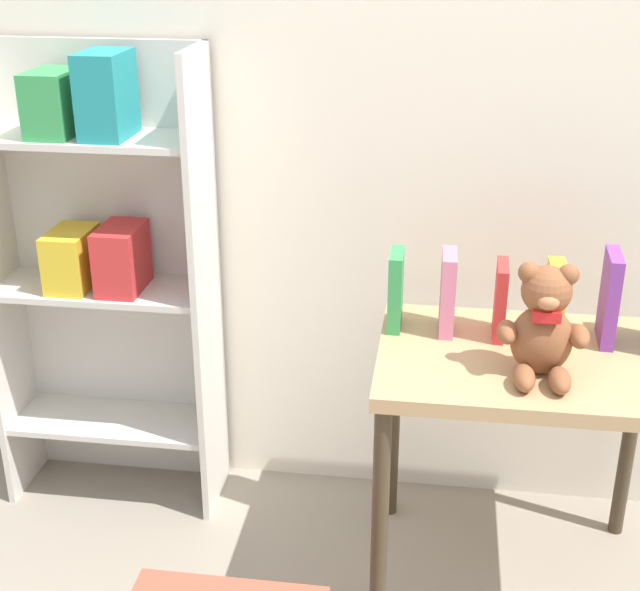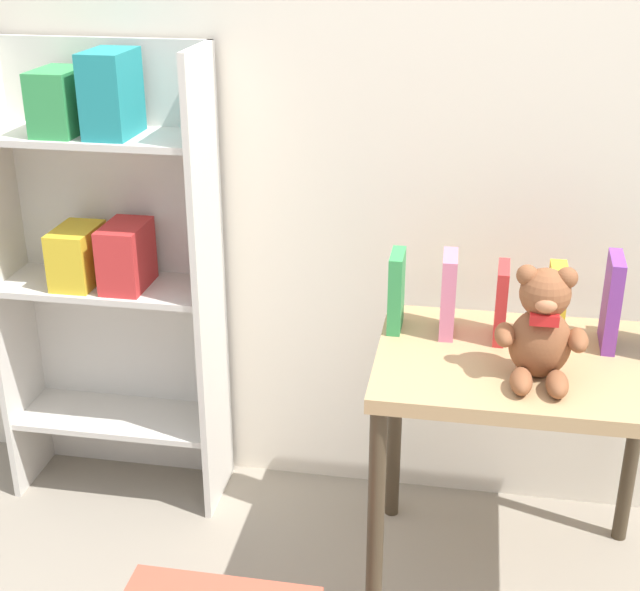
{
  "view_description": "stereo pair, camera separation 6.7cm",
  "coord_description": "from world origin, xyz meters",
  "px_view_note": "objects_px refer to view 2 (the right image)",
  "views": [
    {
      "loc": [
        0.04,
        -1.03,
        1.62
      ],
      "look_at": [
        -0.24,
        0.96,
        0.76
      ],
      "focal_mm": 50.0,
      "sensor_mm": 36.0,
      "label": 1
    },
    {
      "loc": [
        0.11,
        -1.01,
        1.62
      ],
      "look_at": [
        -0.24,
        0.96,
        0.76
      ],
      "focal_mm": 50.0,
      "sensor_mm": 36.0,
      "label": 2
    }
  ],
  "objects_px": {
    "book_standing_yellow": "(556,305)",
    "book_standing_purple": "(612,302)",
    "book_standing_green": "(396,291)",
    "book_standing_pink": "(448,294)",
    "display_table": "(523,393)",
    "book_standing_red": "(501,303)",
    "teddy_bear": "(542,329)",
    "bookshelf_side": "(109,251)"
  },
  "relations": [
    {
      "from": "book_standing_yellow",
      "to": "book_standing_purple",
      "type": "xyz_separation_m",
      "value": [
        0.13,
        0.01,
        0.01
      ]
    },
    {
      "from": "book_standing_green",
      "to": "book_standing_pink",
      "type": "xyz_separation_m",
      "value": [
        0.13,
        -0.01,
        0.0
      ]
    },
    {
      "from": "book_standing_green",
      "to": "book_standing_yellow",
      "type": "height_order",
      "value": "book_standing_green"
    },
    {
      "from": "display_table",
      "to": "book_standing_purple",
      "type": "relative_size",
      "value": 3.09
    },
    {
      "from": "book_standing_green",
      "to": "book_standing_red",
      "type": "bearing_deg",
      "value": -3.19
    },
    {
      "from": "display_table",
      "to": "book_standing_yellow",
      "type": "relative_size",
      "value": 3.56
    },
    {
      "from": "display_table",
      "to": "teddy_bear",
      "type": "height_order",
      "value": "teddy_bear"
    },
    {
      "from": "book_standing_yellow",
      "to": "book_standing_purple",
      "type": "relative_size",
      "value": 0.87
    },
    {
      "from": "bookshelf_side",
      "to": "book_standing_purple",
      "type": "xyz_separation_m",
      "value": [
        1.33,
        -0.16,
        0.01
      ]
    },
    {
      "from": "book_standing_red",
      "to": "book_standing_yellow",
      "type": "xyz_separation_m",
      "value": [
        0.13,
        -0.0,
        0.0
      ]
    },
    {
      "from": "book_standing_green",
      "to": "book_standing_pink",
      "type": "relative_size",
      "value": 0.97
    },
    {
      "from": "display_table",
      "to": "book_standing_green",
      "type": "relative_size",
      "value": 3.52
    },
    {
      "from": "bookshelf_side",
      "to": "book_standing_red",
      "type": "xyz_separation_m",
      "value": [
        1.07,
        -0.16,
        -0.01
      ]
    },
    {
      "from": "teddy_bear",
      "to": "book_standing_pink",
      "type": "bearing_deg",
      "value": 136.44
    },
    {
      "from": "bookshelf_side",
      "to": "book_standing_purple",
      "type": "distance_m",
      "value": 1.34
    },
    {
      "from": "bookshelf_side",
      "to": "book_standing_green",
      "type": "height_order",
      "value": "bookshelf_side"
    },
    {
      "from": "book_standing_pink",
      "to": "book_standing_purple",
      "type": "relative_size",
      "value": 0.91
    },
    {
      "from": "book_standing_yellow",
      "to": "display_table",
      "type": "bearing_deg",
      "value": -122.59
    },
    {
      "from": "bookshelf_side",
      "to": "book_standing_yellow",
      "type": "height_order",
      "value": "bookshelf_side"
    },
    {
      "from": "display_table",
      "to": "book_standing_green",
      "type": "bearing_deg",
      "value": 159.95
    },
    {
      "from": "teddy_bear",
      "to": "book_standing_red",
      "type": "distance_m",
      "value": 0.21
    },
    {
      "from": "book_standing_red",
      "to": "book_standing_purple",
      "type": "xyz_separation_m",
      "value": [
        0.26,
        0.0,
        0.02
      ]
    },
    {
      "from": "teddy_bear",
      "to": "book_standing_yellow",
      "type": "distance_m",
      "value": 0.2
    },
    {
      "from": "teddy_bear",
      "to": "book_standing_purple",
      "type": "xyz_separation_m",
      "value": [
        0.17,
        0.2,
        -0.01
      ]
    },
    {
      "from": "teddy_bear",
      "to": "book_standing_red",
      "type": "height_order",
      "value": "teddy_bear"
    },
    {
      "from": "book_standing_green",
      "to": "bookshelf_side",
      "type": "bearing_deg",
      "value": 169.71
    },
    {
      "from": "bookshelf_side",
      "to": "display_table",
      "type": "bearing_deg",
      "value": -13.14
    },
    {
      "from": "bookshelf_side",
      "to": "book_standing_pink",
      "type": "xyz_separation_m",
      "value": [
        0.95,
        -0.16,
        0.0
      ]
    },
    {
      "from": "book_standing_green",
      "to": "book_standing_red",
      "type": "height_order",
      "value": "book_standing_green"
    },
    {
      "from": "book_standing_red",
      "to": "book_standing_purple",
      "type": "bearing_deg",
      "value": 2.5
    },
    {
      "from": "teddy_bear",
      "to": "book_standing_yellow",
      "type": "xyz_separation_m",
      "value": [
        0.04,
        0.19,
        -0.02
      ]
    },
    {
      "from": "book_standing_green",
      "to": "teddy_bear",
      "type": "bearing_deg",
      "value": -31.49
    },
    {
      "from": "bookshelf_side",
      "to": "display_table",
      "type": "distance_m",
      "value": 1.19
    },
    {
      "from": "teddy_bear",
      "to": "book_standing_green",
      "type": "distance_m",
      "value": 0.4
    },
    {
      "from": "book_standing_purple",
      "to": "display_table",
      "type": "bearing_deg",
      "value": -148.51
    },
    {
      "from": "book_standing_pink",
      "to": "book_standing_red",
      "type": "bearing_deg",
      "value": -4.58
    },
    {
      "from": "book_standing_purple",
      "to": "book_standing_red",
      "type": "bearing_deg",
      "value": -176.63
    },
    {
      "from": "book_standing_pink",
      "to": "book_standing_purple",
      "type": "bearing_deg",
      "value": -1.78
    },
    {
      "from": "book_standing_green",
      "to": "book_standing_pink",
      "type": "bearing_deg",
      "value": -3.1
    },
    {
      "from": "book_standing_red",
      "to": "book_standing_green",
      "type": "bearing_deg",
      "value": 178.39
    },
    {
      "from": "book_standing_green",
      "to": "book_standing_purple",
      "type": "xyz_separation_m",
      "value": [
        0.51,
        -0.01,
        0.01
      ]
    },
    {
      "from": "bookshelf_side",
      "to": "display_table",
      "type": "height_order",
      "value": "bookshelf_side"
    }
  ]
}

